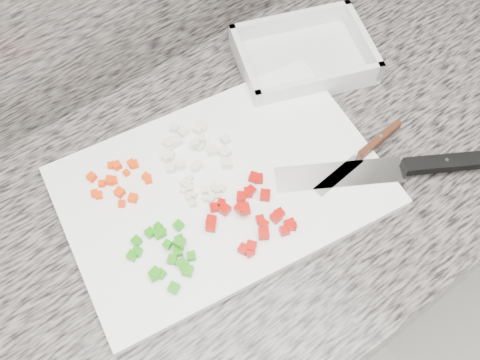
% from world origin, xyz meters
% --- Properties ---
extents(cabinet, '(3.92, 0.62, 0.86)m').
position_xyz_m(cabinet, '(0.00, 1.44, 0.43)').
color(cabinet, beige).
rests_on(cabinet, ground).
extents(countertop, '(3.96, 0.64, 0.04)m').
position_xyz_m(countertop, '(0.00, 1.44, 0.88)').
color(countertop, '#645F58').
rests_on(countertop, cabinet).
extents(cutting_board, '(0.54, 0.40, 0.02)m').
position_xyz_m(cutting_board, '(0.10, 1.45, 0.91)').
color(cutting_board, white).
rests_on(cutting_board, countertop).
extents(carrot_pile, '(0.09, 0.09, 0.01)m').
position_xyz_m(carrot_pile, '(-0.03, 1.55, 0.92)').
color(carrot_pile, '#F73D05').
rests_on(carrot_pile, cutting_board).
extents(onion_pile, '(0.12, 0.13, 0.02)m').
position_xyz_m(onion_pile, '(0.09, 1.53, 0.92)').
color(onion_pile, silver).
rests_on(onion_pile, cutting_board).
extents(green_pepper_pile, '(0.10, 0.11, 0.02)m').
position_xyz_m(green_pepper_pile, '(-0.04, 1.40, 0.92)').
color(green_pepper_pile, '#1F8B0C').
rests_on(green_pepper_pile, cutting_board).
extents(red_pepper_pile, '(0.13, 0.12, 0.03)m').
position_xyz_m(red_pepper_pile, '(0.10, 1.38, 0.92)').
color(red_pepper_pile, '#B20902').
rests_on(red_pepper_pile, cutting_board).
extents(garlic_pile, '(0.06, 0.06, 0.01)m').
position_xyz_m(garlic_pile, '(0.06, 1.45, 0.92)').
color(garlic_pile, beige).
rests_on(garlic_pile, cutting_board).
extents(chef_knife, '(0.31, 0.20, 0.02)m').
position_xyz_m(chef_knife, '(0.35, 1.29, 0.92)').
color(chef_knife, silver).
rests_on(chef_knife, cutting_board).
extents(paring_knife, '(0.20, 0.03, 0.02)m').
position_xyz_m(paring_knife, '(0.33, 1.36, 0.92)').
color(paring_knife, silver).
rests_on(paring_knife, cutting_board).
extents(tray, '(0.28, 0.24, 0.05)m').
position_xyz_m(tray, '(0.37, 1.58, 0.92)').
color(tray, silver).
rests_on(tray, countertop).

